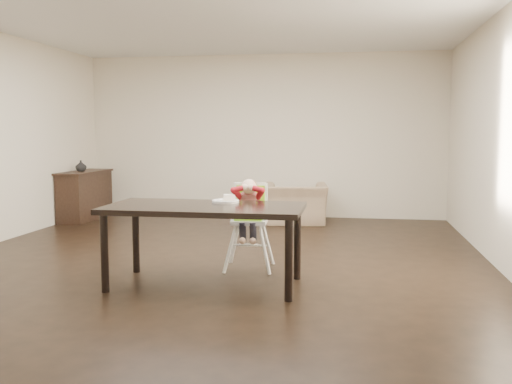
# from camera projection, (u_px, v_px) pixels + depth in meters

# --- Properties ---
(ground) EXTENTS (7.00, 7.00, 0.00)m
(ground) POSITION_uv_depth(u_px,v_px,m) (213.00, 262.00, 6.26)
(ground) COLOR black
(ground) RESTS_ON ground
(room_walls) EXTENTS (6.02, 7.02, 2.71)m
(room_walls) POSITION_uv_depth(u_px,v_px,m) (212.00, 91.00, 6.06)
(room_walls) COLOR beige
(room_walls) RESTS_ON ground
(dining_table) EXTENTS (1.80, 0.90, 0.75)m
(dining_table) POSITION_uv_depth(u_px,v_px,m) (205.00, 214.00, 5.23)
(dining_table) COLOR black
(dining_table) RESTS_ON ground
(high_chair) EXTENTS (0.41, 0.41, 0.94)m
(high_chair) POSITION_uv_depth(u_px,v_px,m) (249.00, 205.00, 5.91)
(high_chair) COLOR white
(high_chair) RESTS_ON ground
(plate) EXTENTS (0.31, 0.31, 0.07)m
(plate) POSITION_uv_depth(u_px,v_px,m) (226.00, 200.00, 5.43)
(plate) COLOR white
(plate) RESTS_ON dining_table
(armchair) EXTENTS (1.02, 0.73, 0.83)m
(armchair) POSITION_uv_depth(u_px,v_px,m) (296.00, 197.00, 8.86)
(armchair) COLOR #9F8565
(armchair) RESTS_ON ground
(sideboard) EXTENTS (0.44, 1.26, 0.79)m
(sideboard) POSITION_uv_depth(u_px,v_px,m) (85.00, 195.00, 9.23)
(sideboard) COLOR black
(sideboard) RESTS_ON ground
(vase) EXTENTS (0.23, 0.23, 0.17)m
(vase) POSITION_uv_depth(u_px,v_px,m) (81.00, 166.00, 9.08)
(vase) COLOR #99999E
(vase) RESTS_ON sideboard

